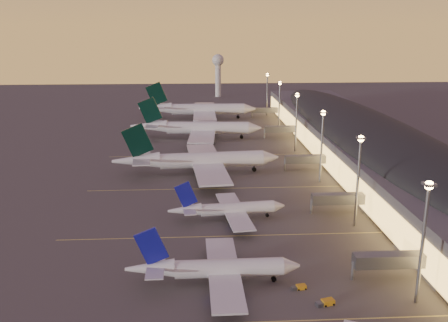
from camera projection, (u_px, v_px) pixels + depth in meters
ground at (226, 229)px, 137.51m from camera, size 700.00×700.00×0.00m
airliner_narrow_south at (214, 269)px, 107.57m from camera, size 37.81×33.65×13.56m
airliner_narrow_north at (227, 209)px, 143.16m from camera, size 34.19×30.72×12.20m
airliner_wide_near at (197, 161)px, 186.70m from camera, size 62.71×57.33×20.06m
airliner_wide_mid at (196, 128)px, 244.46m from camera, size 64.41×58.79×20.60m
airliner_wide_far at (198, 109)px, 295.46m from camera, size 69.08×62.70×22.16m
terminal_building at (363, 137)px, 208.43m from camera, size 56.35×255.00×17.46m
light_masts at (307, 121)px, 197.46m from camera, size 2.20×217.20×25.90m
radar_tower at (218, 68)px, 382.55m from camera, size 9.00×9.00×32.50m
lane_markings at (219, 184)px, 176.02m from camera, size 90.00×180.36×0.00m
baggage_tug_a at (326, 303)px, 100.06m from camera, size 4.02×2.46×1.12m
baggage_tug_b at (299, 287)px, 106.04m from camera, size 3.31×1.76×0.94m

